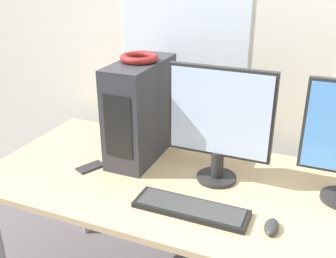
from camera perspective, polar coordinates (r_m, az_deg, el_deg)
name	(u,v)px	position (r m, az deg, el deg)	size (l,w,h in m)	color
wall_back	(296,28)	(1.97, 18.09, 13.71)	(8.00, 0.07, 2.70)	beige
desk	(261,206)	(1.68, 13.36, -10.81)	(2.44, 0.84, 0.76)	tan
pc_tower	(141,110)	(1.85, -3.99, 2.72)	(0.18, 0.44, 0.47)	#2D2D33
headphones	(139,58)	(1.78, -4.21, 10.27)	(0.17, 0.17, 0.03)	maroon
monitor_main	(220,121)	(1.62, 7.49, 1.13)	(0.44, 0.17, 0.50)	black
keyboard	(191,208)	(1.53, 3.34, -11.44)	(0.44, 0.13, 0.02)	black
mouse	(272,227)	(1.48, 14.80, -13.55)	(0.05, 0.10, 0.03)	#2D2D2D
cell_phone	(90,167)	(1.85, -11.19, -5.43)	(0.11, 0.14, 0.01)	#232328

